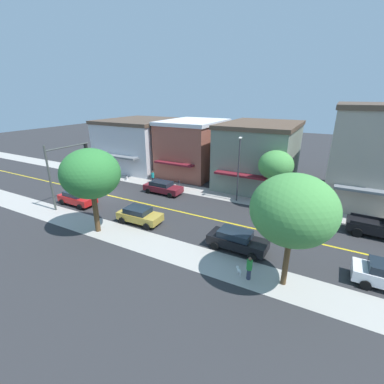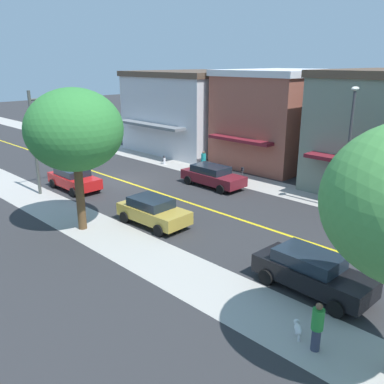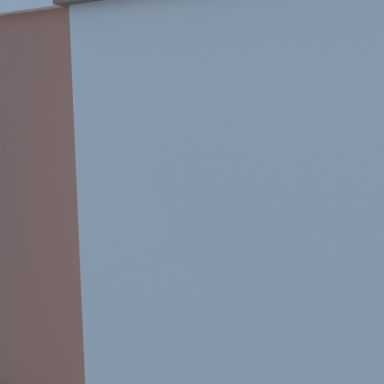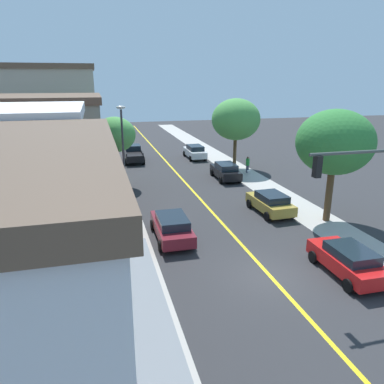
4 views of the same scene
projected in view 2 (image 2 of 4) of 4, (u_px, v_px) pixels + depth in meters
ground_plane at (125, 181)px, 30.91m from camera, size 140.00×140.00×0.00m
sidewalk_left at (187, 166)px, 35.34m from camera, size 3.04×126.00×0.01m
sidewalk_right at (41, 202)px, 26.48m from camera, size 3.04×126.00×0.01m
road_centerline_stripe at (125, 181)px, 30.91m from camera, size 0.20×126.00×0.00m
brick_apartment_block at (199, 110)px, 42.06m from camera, size 13.18×11.01×7.67m
tan_rowhouse at (280, 117)px, 35.56m from camera, size 10.94×7.91×7.92m
street_tree_right_corner at (74, 130)px, 20.66m from camera, size 4.89×4.89×7.40m
fire_hydrant at (164, 160)px, 36.05m from camera, size 0.44×0.24×0.74m
parking_meter at (242, 173)px, 29.89m from camera, size 0.12×0.18×1.29m
traffic_light_mast at (56, 125)px, 27.80m from camera, size 5.42×0.32×6.83m
street_lamp at (350, 137)px, 23.82m from camera, size 0.70×0.36×7.26m
red_sedan_right_curb at (74, 179)px, 28.76m from camera, size 2.11×4.37×1.48m
gold_sedan_right_curb at (153, 211)px, 22.59m from camera, size 2.21×4.26×1.50m
black_sedan_right_curb at (312, 271)px, 16.03m from camera, size 2.18×4.67×1.56m
maroon_sedan_left_curb at (212, 176)px, 29.50m from camera, size 2.14×4.81×1.49m
pedestrian_green_shirt at (317, 326)px, 12.65m from camera, size 0.38×0.38×1.66m
pedestrian_teal_shirt at (204, 161)px, 33.73m from camera, size 0.40×0.40×1.62m
small_dog at (298, 328)px, 13.43m from camera, size 0.58×0.55×0.49m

